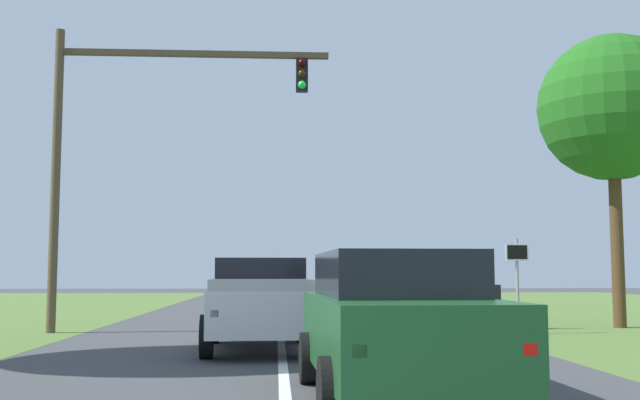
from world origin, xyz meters
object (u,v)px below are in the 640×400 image
(crossing_suv_far, at_px, (418,294))
(pickup_truck_lead, at_px, (260,303))
(oak_tree_right, at_px, (612,109))
(red_suv_near, at_px, (395,320))
(keep_moving_sign, at_px, (517,273))
(traffic_light, at_px, (127,132))

(crossing_suv_far, bearing_deg, pickup_truck_lead, -124.53)
(oak_tree_right, bearing_deg, red_suv_near, -125.24)
(keep_moving_sign, relative_size, crossing_suv_far, 0.54)
(red_suv_near, height_order, crossing_suv_far, red_suv_near)
(red_suv_near, xyz_separation_m, traffic_light, (-5.46, 10.75, 4.31))
(traffic_light, distance_m, oak_tree_right, 13.80)
(keep_moving_sign, height_order, oak_tree_right, oak_tree_right)
(pickup_truck_lead, bearing_deg, keep_moving_sign, 29.54)
(red_suv_near, height_order, oak_tree_right, oak_tree_right)
(red_suv_near, xyz_separation_m, crossing_suv_far, (2.66, 12.52, -0.04))
(red_suv_near, relative_size, crossing_suv_far, 1.11)
(pickup_truck_lead, height_order, keep_moving_sign, keep_moving_sign)
(keep_moving_sign, bearing_deg, red_suv_near, -115.82)
(crossing_suv_far, bearing_deg, oak_tree_right, -8.39)
(pickup_truck_lead, relative_size, keep_moving_sign, 2.05)
(traffic_light, relative_size, keep_moving_sign, 3.32)
(keep_moving_sign, bearing_deg, traffic_light, 174.24)
(red_suv_near, height_order, traffic_light, traffic_light)
(red_suv_near, distance_m, pickup_truck_lead, 6.30)
(red_suv_near, bearing_deg, crossing_suv_far, 78.01)
(keep_moving_sign, bearing_deg, crossing_suv_far, 126.11)
(red_suv_near, relative_size, traffic_light, 0.62)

